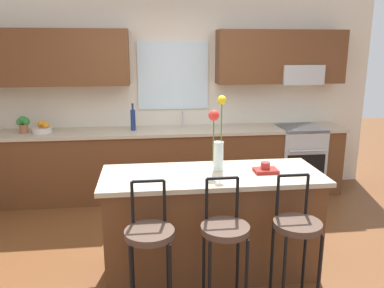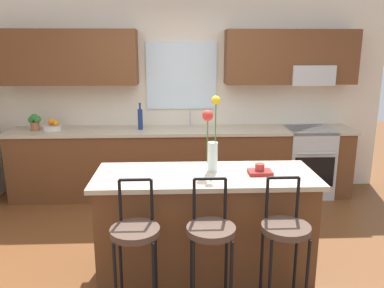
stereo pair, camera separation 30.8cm
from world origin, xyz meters
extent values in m
plane|color=brown|center=(0.00, 0.00, 0.00)|extent=(14.00, 14.00, 0.00)
cube|color=beige|center=(0.00, 2.06, 1.35)|extent=(5.60, 0.12, 2.70)
cube|color=brown|center=(-1.44, 1.83, 1.85)|extent=(1.72, 0.34, 0.70)
cube|color=brown|center=(1.44, 1.83, 1.85)|extent=(1.72, 0.34, 0.70)
cube|color=silver|center=(0.00, 1.99, 1.60)|extent=(0.95, 0.03, 0.90)
cube|color=#B7BABC|center=(1.71, 1.80, 1.62)|extent=(0.56, 0.36, 0.26)
cube|color=brown|center=(0.00, 1.70, 0.44)|extent=(4.50, 0.60, 0.88)
cube|color=#BCAD93|center=(0.00, 1.70, 0.90)|extent=(4.56, 0.64, 0.04)
cube|color=#B7BABC|center=(0.11, 1.70, 0.85)|extent=(0.54, 0.38, 0.11)
cylinder|color=#B7BABC|center=(0.11, 1.86, 1.03)|extent=(0.02, 0.02, 0.22)
cylinder|color=#B7BABC|center=(0.11, 1.80, 1.14)|extent=(0.02, 0.12, 0.02)
cube|color=#B7BABC|center=(1.71, 1.68, 0.46)|extent=(0.60, 0.60, 0.92)
cube|color=black|center=(1.71, 1.38, 0.40)|extent=(0.52, 0.02, 0.40)
cylinder|color=#B7BABC|center=(1.71, 1.35, 0.66)|extent=(0.50, 0.02, 0.02)
cube|color=brown|center=(0.16, -0.19, 0.44)|extent=(1.82, 0.65, 0.88)
cube|color=#BCAD93|center=(0.16, -0.19, 0.90)|extent=(1.90, 0.73, 0.04)
cylinder|color=black|center=(-0.52, -0.91, 0.33)|extent=(0.02, 0.02, 0.66)
cylinder|color=black|center=(-0.25, -0.91, 0.33)|extent=(0.02, 0.02, 0.66)
cylinder|color=black|center=(-0.52, -0.64, 0.33)|extent=(0.02, 0.02, 0.66)
cylinder|color=black|center=(-0.25, -0.64, 0.33)|extent=(0.02, 0.02, 0.66)
cylinder|color=#4C382D|center=(-0.39, -0.77, 0.69)|extent=(0.36, 0.36, 0.05)
cylinder|color=black|center=(-0.50, -0.64, 0.87)|extent=(0.02, 0.02, 0.32)
cylinder|color=black|center=(-0.27, -0.64, 0.87)|extent=(0.02, 0.02, 0.32)
cylinder|color=black|center=(-0.39, -0.64, 1.03)|extent=(0.23, 0.02, 0.02)
cylinder|color=black|center=(0.03, -0.91, 0.33)|extent=(0.02, 0.02, 0.66)
cylinder|color=black|center=(0.30, -0.91, 0.33)|extent=(0.02, 0.02, 0.66)
cylinder|color=black|center=(0.03, -0.64, 0.33)|extent=(0.02, 0.02, 0.66)
cylinder|color=black|center=(0.30, -0.64, 0.33)|extent=(0.02, 0.02, 0.66)
cylinder|color=#4C382D|center=(0.16, -0.77, 0.69)|extent=(0.36, 0.36, 0.05)
cylinder|color=black|center=(0.05, -0.64, 0.87)|extent=(0.02, 0.02, 0.32)
cylinder|color=black|center=(0.28, -0.64, 0.87)|extent=(0.02, 0.02, 0.32)
cylinder|color=black|center=(0.16, -0.64, 1.03)|extent=(0.23, 0.02, 0.02)
cylinder|color=black|center=(0.58, -0.91, 0.33)|extent=(0.02, 0.02, 0.66)
cylinder|color=black|center=(0.85, -0.91, 0.33)|extent=(0.02, 0.02, 0.66)
cylinder|color=black|center=(0.58, -0.64, 0.33)|extent=(0.02, 0.02, 0.66)
cylinder|color=black|center=(0.85, -0.64, 0.33)|extent=(0.02, 0.02, 0.66)
cylinder|color=#4C382D|center=(0.71, -0.77, 0.69)|extent=(0.36, 0.36, 0.05)
cylinder|color=black|center=(0.60, -0.64, 0.87)|extent=(0.02, 0.02, 0.32)
cylinder|color=black|center=(0.83, -0.64, 0.87)|extent=(0.02, 0.02, 0.32)
cylinder|color=black|center=(0.71, -0.64, 1.03)|extent=(0.23, 0.02, 0.02)
cylinder|color=silver|center=(0.23, -0.12, 1.05)|extent=(0.09, 0.09, 0.26)
cylinder|color=#3D722D|center=(0.26, -0.11, 1.27)|extent=(0.01, 0.01, 0.54)
sphere|color=yellow|center=(0.26, -0.11, 1.54)|extent=(0.08, 0.08, 0.08)
cylinder|color=#3D722D|center=(0.19, -0.12, 1.21)|extent=(0.01, 0.01, 0.41)
sphere|color=red|center=(0.19, -0.12, 1.41)|extent=(0.09, 0.09, 0.09)
cylinder|color=#A52D28|center=(0.63, -0.21, 0.97)|extent=(0.08, 0.08, 0.09)
cube|color=maroon|center=(0.63, -0.22, 0.94)|extent=(0.20, 0.15, 0.03)
cylinder|color=silver|center=(-1.70, 1.70, 0.95)|extent=(0.24, 0.24, 0.06)
sphere|color=orange|center=(-1.65, 1.70, 1.01)|extent=(0.08, 0.08, 0.08)
sphere|color=orange|center=(-1.73, 1.75, 1.01)|extent=(0.07, 0.07, 0.07)
sphere|color=orange|center=(-1.70, 1.70, 1.04)|extent=(0.07, 0.07, 0.07)
cylinder|color=navy|center=(-0.55, 1.70, 1.05)|extent=(0.06, 0.06, 0.27)
cylinder|color=navy|center=(-0.55, 1.70, 1.22)|extent=(0.03, 0.03, 0.07)
cylinder|color=black|center=(-0.55, 1.70, 1.26)|extent=(0.03, 0.03, 0.02)
cylinder|color=#9E5B3D|center=(-1.92, 1.70, 0.98)|extent=(0.11, 0.11, 0.11)
sphere|color=#2D7A33|center=(-1.92, 1.70, 1.09)|extent=(0.10, 0.10, 0.10)
sphere|color=#2D7A33|center=(-1.96, 1.71, 1.06)|extent=(0.09, 0.09, 0.09)
sphere|color=#2D7A33|center=(-1.88, 1.69, 1.07)|extent=(0.10, 0.10, 0.10)
camera|label=1|loc=(-0.39, -3.32, 1.97)|focal=36.28mm
camera|label=2|loc=(-0.08, -3.34, 1.97)|focal=36.28mm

